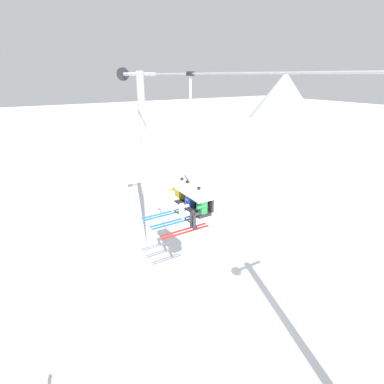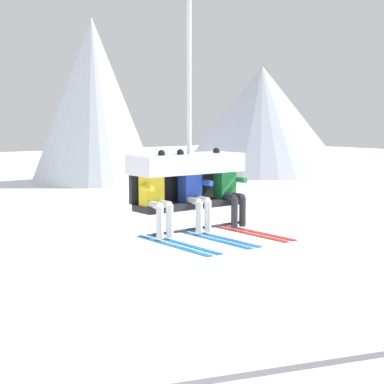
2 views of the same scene
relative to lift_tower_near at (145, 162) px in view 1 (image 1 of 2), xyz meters
The scene contains 8 objects.
ground_plane 7.77m from the lift_tower_near, ahead, with size 200.00×200.00×0.00m, color white.
mountain_peak_west 58.63m from the lift_tower_near, 125.71° to the left, with size 14.65×14.65×9.64m.
lift_tower_near is the anchor object (origin of this frame).
lift_cable 8.35m from the lift_tower_near, ahead, with size 16.37×0.05×0.05m.
chairlift_chair 5.86m from the lift_tower_near, ahead, with size 1.87×0.74×4.66m.
skier_yellow 5.15m from the lift_tower_near, 10.35° to the right, with size 0.48×1.70×1.34m.
skier_blue 5.86m from the lift_tower_near, ahead, with size 0.48×1.70×1.34m.
skier_green 6.58m from the lift_tower_near, ahead, with size 0.48×1.70×1.34m.
Camera 1 is at (7.72, -5.70, 8.95)m, focal length 28.00 mm.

